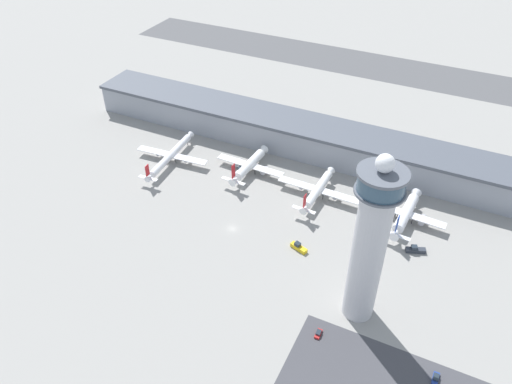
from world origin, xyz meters
TOP-DOWN VIEW (x-y plane):
  - ground_plane at (0.00, 0.00)m, footprint 1000.00×1000.00m
  - terminal_building at (0.00, 70.00)m, footprint 231.26×25.00m
  - runway_strip at (0.00, 190.61)m, footprint 346.89×44.00m
  - control_tower at (60.37, -19.00)m, footprint 15.18×15.18m
  - airplane_gate_alpha at (-50.89, 30.60)m, footprint 38.31×44.32m
  - airplane_gate_bravo at (-11.75, 40.00)m, footprint 35.36×32.67m
  - airplane_gate_charlie at (25.08, 35.68)m, footprint 38.98×34.57m
  - airplane_gate_delta at (64.58, 36.58)m, footprint 33.95×33.91m
  - service_truck_catering at (30.02, 0.64)m, footprint 7.73×4.38m
  - service_truck_fuel at (-15.76, 37.58)m, footprint 2.79×6.93m
  - service_truck_baggage at (72.69, 19.79)m, footprint 8.20×5.05m
  - car_red_hatchback at (51.60, -34.65)m, footprint 1.82×4.08m
  - car_grey_coupe at (90.33, -34.40)m, footprint 1.91×4.69m

SIDE VIEW (x-z plane):
  - ground_plane at x=0.00m, z-range 0.00..0.00m
  - runway_strip at x=0.00m, z-range 0.00..0.01m
  - car_red_hatchback at x=51.60m, z-range -0.16..1.27m
  - car_grey_coupe at x=90.33m, z-range -0.17..1.32m
  - service_truck_baggage at x=72.69m, z-range -0.47..2.66m
  - service_truck_catering at x=30.02m, z-range -0.48..2.69m
  - service_truck_fuel at x=-15.76m, z-range -0.48..2.69m
  - airplane_gate_alpha at x=-50.89m, z-range -1.60..9.89m
  - airplane_gate_bravo at x=-11.75m, z-range -2.52..11.02m
  - airplane_gate_delta at x=64.58m, z-range -2.73..11.50m
  - airplane_gate_charlie at x=25.08m, z-range -1.79..10.87m
  - terminal_building at x=0.00m, z-range 0.10..16.54m
  - control_tower at x=60.37m, z-range 0.12..66.26m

